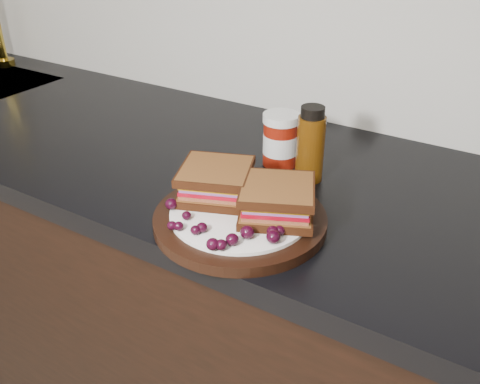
% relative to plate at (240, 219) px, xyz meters
% --- Properties ---
extents(base_cabinets, '(3.96, 0.58, 0.86)m').
position_rel_plate_xyz_m(base_cabinets, '(-0.04, 0.18, -0.48)').
color(base_cabinets, black).
rests_on(base_cabinets, ground_plane).
extents(countertop, '(3.98, 0.60, 0.04)m').
position_rel_plate_xyz_m(countertop, '(-0.04, 0.18, -0.03)').
color(countertop, black).
rests_on(countertop, base_cabinets).
extents(plate, '(0.28, 0.28, 0.02)m').
position_rel_plate_xyz_m(plate, '(0.00, 0.00, 0.00)').
color(plate, black).
rests_on(plate, countertop).
extents(sandwich_left, '(0.15, 0.15, 0.05)m').
position_rel_plate_xyz_m(sandwich_left, '(-0.06, 0.02, 0.04)').
color(sandwich_left, brown).
rests_on(sandwich_left, plate).
extents(sandwich_right, '(0.15, 0.15, 0.05)m').
position_rel_plate_xyz_m(sandwich_right, '(0.05, 0.02, 0.04)').
color(sandwich_right, brown).
rests_on(sandwich_right, plate).
extents(grape_0, '(0.02, 0.02, 0.02)m').
position_rel_plate_xyz_m(grape_0, '(-0.10, -0.05, 0.02)').
color(grape_0, black).
rests_on(grape_0, plate).
extents(grape_1, '(0.02, 0.02, 0.01)m').
position_rel_plate_xyz_m(grape_1, '(-0.06, -0.06, 0.02)').
color(grape_1, black).
rests_on(grape_1, plate).
extents(grape_2, '(0.02, 0.02, 0.01)m').
position_rel_plate_xyz_m(grape_2, '(-0.06, -0.10, 0.02)').
color(grape_2, black).
rests_on(grape_2, plate).
extents(grape_3, '(0.02, 0.02, 0.01)m').
position_rel_plate_xyz_m(grape_3, '(-0.05, -0.09, 0.02)').
color(grape_3, black).
rests_on(grape_3, plate).
extents(grape_4, '(0.02, 0.02, 0.02)m').
position_rel_plate_xyz_m(grape_4, '(-0.02, -0.08, 0.02)').
color(grape_4, black).
rests_on(grape_4, plate).
extents(grape_5, '(0.02, 0.02, 0.01)m').
position_rel_plate_xyz_m(grape_5, '(-0.02, -0.09, 0.02)').
color(grape_5, black).
rests_on(grape_5, plate).
extents(grape_6, '(0.02, 0.02, 0.02)m').
position_rel_plate_xyz_m(grape_6, '(0.02, -0.11, 0.02)').
color(grape_6, black).
rests_on(grape_6, plate).
extents(grape_7, '(0.02, 0.02, 0.02)m').
position_rel_plate_xyz_m(grape_7, '(0.03, -0.10, 0.02)').
color(grape_7, black).
rests_on(grape_7, plate).
extents(grape_8, '(0.02, 0.02, 0.02)m').
position_rel_plate_xyz_m(grape_8, '(0.04, -0.08, 0.02)').
color(grape_8, black).
rests_on(grape_8, plate).
extents(grape_9, '(0.02, 0.02, 0.02)m').
position_rel_plate_xyz_m(grape_9, '(0.05, -0.06, 0.02)').
color(grape_9, black).
rests_on(grape_9, plate).
extents(grape_10, '(0.02, 0.02, 0.02)m').
position_rel_plate_xyz_m(grape_10, '(0.09, -0.05, 0.02)').
color(grape_10, black).
rests_on(grape_10, plate).
extents(grape_11, '(0.02, 0.02, 0.02)m').
position_rel_plate_xyz_m(grape_11, '(0.08, -0.03, 0.02)').
color(grape_11, black).
rests_on(grape_11, plate).
extents(grape_12, '(0.02, 0.02, 0.02)m').
position_rel_plate_xyz_m(grape_12, '(0.08, -0.03, 0.02)').
color(grape_12, black).
rests_on(grape_12, plate).
extents(grape_13, '(0.02, 0.02, 0.02)m').
position_rel_plate_xyz_m(grape_13, '(0.10, 0.00, 0.02)').
color(grape_13, black).
rests_on(grape_13, plate).
extents(grape_14, '(0.02, 0.02, 0.01)m').
position_rel_plate_xyz_m(grape_14, '(0.08, 0.03, 0.02)').
color(grape_14, black).
rests_on(grape_14, plate).
extents(grape_15, '(0.02, 0.02, 0.02)m').
position_rel_plate_xyz_m(grape_15, '(0.05, 0.02, 0.02)').
color(grape_15, black).
rests_on(grape_15, plate).
extents(grape_16, '(0.02, 0.02, 0.02)m').
position_rel_plate_xyz_m(grape_16, '(-0.04, 0.06, 0.02)').
color(grape_16, black).
rests_on(grape_16, plate).
extents(grape_17, '(0.02, 0.02, 0.02)m').
position_rel_plate_xyz_m(grape_17, '(-0.05, 0.05, 0.02)').
color(grape_17, black).
rests_on(grape_17, plate).
extents(grape_18, '(0.02, 0.02, 0.02)m').
position_rel_plate_xyz_m(grape_18, '(-0.09, 0.02, 0.02)').
color(grape_18, black).
rests_on(grape_18, plate).
extents(grape_19, '(0.02, 0.02, 0.02)m').
position_rel_plate_xyz_m(grape_19, '(-0.09, 0.02, 0.02)').
color(grape_19, black).
rests_on(grape_19, plate).
extents(grape_20, '(0.02, 0.02, 0.02)m').
position_rel_plate_xyz_m(grape_20, '(-0.05, -0.00, 0.02)').
color(grape_20, black).
rests_on(grape_20, plate).
extents(grape_21, '(0.02, 0.02, 0.01)m').
position_rel_plate_xyz_m(grape_21, '(-0.06, -0.02, 0.02)').
color(grape_21, black).
rests_on(grape_21, plate).
extents(grape_22, '(0.02, 0.02, 0.02)m').
position_rel_plate_xyz_m(grape_22, '(-0.05, 0.02, 0.02)').
color(grape_22, black).
rests_on(grape_22, plate).
extents(grape_23, '(0.02, 0.02, 0.02)m').
position_rel_plate_xyz_m(grape_23, '(-0.09, 0.02, 0.03)').
color(grape_23, black).
rests_on(grape_23, plate).
extents(grape_24, '(0.02, 0.02, 0.01)m').
position_rel_plate_xyz_m(grape_24, '(-0.07, 0.01, 0.02)').
color(grape_24, black).
rests_on(grape_24, plate).
extents(condiment_jar, '(0.09, 0.09, 0.10)m').
position_rel_plate_xyz_m(condiment_jar, '(-0.05, 0.23, 0.04)').
color(condiment_jar, maroon).
rests_on(condiment_jar, countertop).
extents(oil_bottle, '(0.07, 0.07, 0.14)m').
position_rel_plate_xyz_m(oil_bottle, '(0.03, 0.20, 0.06)').
color(oil_bottle, '#472607').
rests_on(oil_bottle, countertop).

